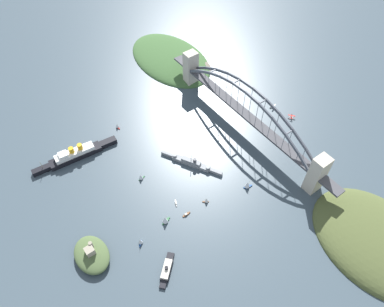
{
  "coord_description": "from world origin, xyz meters",
  "views": [
    {
      "loc": [
        -205.25,
        230.92,
        317.96
      ],
      "look_at": [
        0.0,
        79.13,
        8.0
      ],
      "focal_mm": 32.91,
      "sensor_mm": 36.0,
      "label": 1
    }
  ],
  "objects_px": {
    "naval_cruiser": "(192,163)",
    "small_boat_7": "(206,200)",
    "small_boat_1": "(140,241)",
    "small_boat_6": "(165,220)",
    "harbor_arch_bridge": "(246,113)",
    "small_boat_4": "(176,203)",
    "small_boat_3": "(141,177)",
    "small_boat_5": "(117,126)",
    "ocean_liner": "(76,154)",
    "seaplane_second_in_formation": "(291,117)",
    "seaplane_taxiing_near_bridge": "(273,107)",
    "small_boat_0": "(247,185)",
    "small_boat_2": "(186,214)",
    "harbor_ferry_steamer": "(167,269)",
    "fort_island_mid_harbor": "(92,254)"
  },
  "relations": [
    {
      "from": "harbor_arch_bridge",
      "to": "naval_cruiser",
      "type": "height_order",
      "value": "harbor_arch_bridge"
    },
    {
      "from": "small_boat_0",
      "to": "small_boat_2",
      "type": "xyz_separation_m",
      "value": [
        11.53,
        72.94,
        -4.02
      ]
    },
    {
      "from": "naval_cruiser",
      "to": "small_boat_0",
      "type": "relative_size",
      "value": 6.51
    },
    {
      "from": "seaplane_taxiing_near_bridge",
      "to": "small_boat_2",
      "type": "relative_size",
      "value": 1.03
    },
    {
      "from": "small_boat_5",
      "to": "small_boat_7",
      "type": "height_order",
      "value": "small_boat_5"
    },
    {
      "from": "small_boat_3",
      "to": "small_boat_4",
      "type": "bearing_deg",
      "value": -165.16
    },
    {
      "from": "seaplane_second_in_formation",
      "to": "small_boat_0",
      "type": "height_order",
      "value": "small_boat_0"
    },
    {
      "from": "fort_island_mid_harbor",
      "to": "small_boat_4",
      "type": "relative_size",
      "value": 5.1
    },
    {
      "from": "ocean_liner",
      "to": "seaplane_second_in_formation",
      "type": "bearing_deg",
      "value": -112.55
    },
    {
      "from": "ocean_liner",
      "to": "small_boat_0",
      "type": "distance_m",
      "value": 198.06
    },
    {
      "from": "naval_cruiser",
      "to": "seaplane_taxiing_near_bridge",
      "type": "bearing_deg",
      "value": -85.11
    },
    {
      "from": "naval_cruiser",
      "to": "small_boat_1",
      "type": "distance_m",
      "value": 108.22
    },
    {
      "from": "seaplane_second_in_formation",
      "to": "small_boat_1",
      "type": "bearing_deg",
      "value": 97.72
    },
    {
      "from": "small_boat_1",
      "to": "small_boat_7",
      "type": "xyz_separation_m",
      "value": [
        -1.11,
        -79.59,
        -0.53
      ]
    },
    {
      "from": "seaplane_taxiing_near_bridge",
      "to": "seaplane_second_in_formation",
      "type": "xyz_separation_m",
      "value": [
        -27.35,
        -5.43,
        0.32
      ]
    },
    {
      "from": "seaplane_taxiing_near_bridge",
      "to": "small_boat_4",
      "type": "distance_m",
      "value": 190.75
    },
    {
      "from": "small_boat_2",
      "to": "naval_cruiser",
      "type": "bearing_deg",
      "value": -41.21
    },
    {
      "from": "harbor_ferry_steamer",
      "to": "seaplane_taxiing_near_bridge",
      "type": "distance_m",
      "value": 252.89
    },
    {
      "from": "ocean_liner",
      "to": "small_boat_1",
      "type": "relative_size",
      "value": 11.38
    },
    {
      "from": "harbor_arch_bridge",
      "to": "harbor_ferry_steamer",
      "type": "xyz_separation_m",
      "value": [
        -93.08,
        176.79,
        -24.21
      ]
    },
    {
      "from": "harbor_arch_bridge",
      "to": "small_boat_7",
      "type": "xyz_separation_m",
      "value": [
        -56.75,
        102.34,
        -23.12
      ]
    },
    {
      "from": "fort_island_mid_harbor",
      "to": "seaplane_taxiing_near_bridge",
      "type": "relative_size",
      "value": 4.44
    },
    {
      "from": "ocean_liner",
      "to": "naval_cruiser",
      "type": "distance_m",
      "value": 133.96
    },
    {
      "from": "naval_cruiser",
      "to": "harbor_ferry_steamer",
      "type": "xyz_separation_m",
      "value": [
        -85.74,
        91.7,
        -0.62
      ]
    },
    {
      "from": "small_boat_3",
      "to": "naval_cruiser",
      "type": "bearing_deg",
      "value": -106.51
    },
    {
      "from": "fort_island_mid_harbor",
      "to": "small_boat_0",
      "type": "height_order",
      "value": "fort_island_mid_harbor"
    },
    {
      "from": "small_boat_1",
      "to": "small_boat_4",
      "type": "bearing_deg",
      "value": -72.8
    },
    {
      "from": "ocean_liner",
      "to": "small_boat_6",
      "type": "bearing_deg",
      "value": -164.63
    },
    {
      "from": "seaplane_taxiing_near_bridge",
      "to": "seaplane_second_in_formation",
      "type": "relative_size",
      "value": 1.08
    },
    {
      "from": "small_boat_4",
      "to": "ocean_liner",
      "type": "bearing_deg",
      "value": 25.49
    },
    {
      "from": "small_boat_0",
      "to": "small_boat_3",
      "type": "distance_m",
      "value": 116.52
    },
    {
      "from": "small_boat_0",
      "to": "small_boat_3",
      "type": "height_order",
      "value": "small_boat_0"
    },
    {
      "from": "naval_cruiser",
      "to": "small_boat_7",
      "type": "height_order",
      "value": "naval_cruiser"
    },
    {
      "from": "small_boat_3",
      "to": "small_boat_5",
      "type": "xyz_separation_m",
      "value": [
        84.59,
        -17.15,
        -0.35
      ]
    },
    {
      "from": "small_boat_1",
      "to": "small_boat_6",
      "type": "height_order",
      "value": "small_boat_6"
    },
    {
      "from": "harbor_arch_bridge",
      "to": "small_boat_6",
      "type": "bearing_deg",
      "value": 108.68
    },
    {
      "from": "harbor_arch_bridge",
      "to": "small_boat_2",
      "type": "bearing_deg",
      "value": 113.84
    },
    {
      "from": "small_boat_0",
      "to": "small_boat_4",
      "type": "bearing_deg",
      "value": 68.61
    },
    {
      "from": "ocean_liner",
      "to": "small_boat_2",
      "type": "relative_size",
      "value": 10.91
    },
    {
      "from": "ocean_liner",
      "to": "small_boat_2",
      "type": "distance_m",
      "value": 148.92
    },
    {
      "from": "small_boat_1",
      "to": "harbor_arch_bridge",
      "type": "bearing_deg",
      "value": -72.99
    },
    {
      "from": "ocean_liner",
      "to": "small_boat_6",
      "type": "relative_size",
      "value": 9.17
    },
    {
      "from": "small_boat_0",
      "to": "small_boat_4",
      "type": "relative_size",
      "value": 1.27
    },
    {
      "from": "seaplane_second_in_formation",
      "to": "naval_cruiser",
      "type": "bearing_deg",
      "value": 84.08
    },
    {
      "from": "seaplane_second_in_formation",
      "to": "small_boat_5",
      "type": "bearing_deg",
      "value": 58.0
    },
    {
      "from": "small_boat_1",
      "to": "small_boat_3",
      "type": "bearing_deg",
      "value": -31.4
    },
    {
      "from": "harbor_ferry_steamer",
      "to": "seaplane_taxiing_near_bridge",
      "type": "relative_size",
      "value": 3.09
    },
    {
      "from": "naval_cruiser",
      "to": "small_boat_2",
      "type": "relative_size",
      "value": 7.43
    },
    {
      "from": "small_boat_5",
      "to": "small_boat_0",
      "type": "bearing_deg",
      "value": -156.8
    },
    {
      "from": "small_boat_3",
      "to": "small_boat_7",
      "type": "distance_m",
      "value": 77.34
    }
  ]
}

